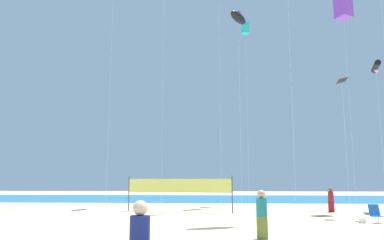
# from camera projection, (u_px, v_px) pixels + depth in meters

# --- Properties ---
(ground_plane) EXTENTS (120.00, 120.00, 0.00)m
(ground_plane) POSITION_uv_depth(u_px,v_px,m) (205.00, 233.00, 15.16)
(ground_plane) COLOR #D1BC89
(ocean_band) EXTENTS (120.00, 20.00, 0.01)m
(ocean_band) POSITION_uv_depth(u_px,v_px,m) (212.00, 198.00, 45.13)
(ocean_band) COLOR #1E6B99
(ocean_band) RESTS_ON ground
(beachgoer_teal_shirt) EXTENTS (0.40, 0.40, 1.73)m
(beachgoer_teal_shirt) POSITION_uv_depth(u_px,v_px,m) (262.00, 213.00, 13.80)
(beachgoer_teal_shirt) COLOR olive
(beachgoer_teal_shirt) RESTS_ON ground
(beachgoer_maroon_shirt) EXTENTS (0.37, 0.37, 1.62)m
(beachgoer_maroon_shirt) POSITION_uv_depth(u_px,v_px,m) (331.00, 199.00, 25.50)
(beachgoer_maroon_shirt) COLOR maroon
(beachgoer_maroon_shirt) RESTS_ON ground
(folding_beach_chair) EXTENTS (0.52, 0.65, 0.89)m
(folding_beach_chair) POSITION_uv_depth(u_px,v_px,m) (375.00, 213.00, 19.06)
(folding_beach_chair) COLOR #1959B2
(folding_beach_chair) RESTS_ON ground
(volleyball_net) EXTENTS (7.16, 1.66, 2.40)m
(volleyball_net) POSITION_uv_depth(u_px,v_px,m) (179.00, 187.00, 25.66)
(volleyball_net) COLOR #4C4C51
(volleyball_net) RESTS_ON ground
(beach_handbag) EXTENTS (0.31, 0.15, 0.25)m
(beach_handbag) POSITION_uv_depth(u_px,v_px,m) (362.00, 221.00, 18.77)
(beach_handbag) COLOR white
(beach_handbag) RESTS_ON ground
(kite_black_inflatable) EXTENTS (1.95, 2.35, 17.01)m
(kite_black_inflatable) POSITION_uv_depth(u_px,v_px,m) (238.00, 18.00, 34.11)
(kite_black_inflatable) COLOR silver
(kite_black_inflatable) RESTS_ON ground
(kite_black_diamond) EXTENTS (0.89, 0.88, 8.44)m
(kite_black_diamond) POSITION_uv_depth(u_px,v_px,m) (341.00, 81.00, 23.73)
(kite_black_diamond) COLOR silver
(kite_black_diamond) RESTS_ON ground
(kite_black_tube) EXTENTS (0.97, 2.20, 10.66)m
(kite_black_tube) POSITION_uv_depth(u_px,v_px,m) (376.00, 67.00, 28.50)
(kite_black_tube) COLOR silver
(kite_black_tube) RESTS_ON ground
(kite_violet_box) EXTENTS (1.37, 1.37, 15.68)m
(kite_violet_box) POSITION_uv_depth(u_px,v_px,m) (343.00, 8.00, 28.77)
(kite_violet_box) COLOR silver
(kite_violet_box) RESTS_ON ground
(kite_cyan_box) EXTENTS (0.72, 0.72, 17.08)m
(kite_cyan_box) POSITION_uv_depth(u_px,v_px,m) (245.00, 29.00, 36.78)
(kite_cyan_box) COLOR silver
(kite_cyan_box) RESTS_ON ground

